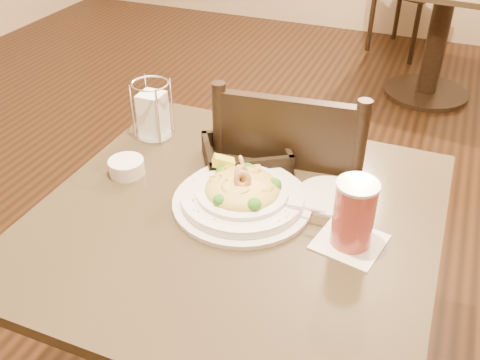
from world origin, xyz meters
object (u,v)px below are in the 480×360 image
at_px(dining_chair_near, 291,204).
at_px(napkin_caddy, 153,113).
at_px(pasta_bowl, 242,194).
at_px(drink_glass, 354,214).
at_px(main_table, 237,283).
at_px(butter_ramekin, 127,167).
at_px(background_table, 441,18).
at_px(side_plate, 330,196).
at_px(bread_basket, 246,156).

height_order(dining_chair_near, napkin_caddy, dining_chair_near).
bearing_deg(pasta_bowl, drink_glass, -8.61).
bearing_deg(drink_glass, napkin_caddy, 158.10).
distance_m(pasta_bowl, napkin_caddy, 0.41).
xyz_separation_m(main_table, pasta_bowl, (-0.00, 0.04, 0.26)).
height_order(napkin_caddy, butter_ramekin, napkin_caddy).
distance_m(main_table, dining_chair_near, 0.37).
height_order(main_table, butter_ramekin, butter_ramekin).
relative_size(main_table, butter_ramekin, 9.99).
bearing_deg(napkin_caddy, main_table, -34.71).
xyz_separation_m(main_table, background_table, (0.29, 2.44, 0.00)).
relative_size(pasta_bowl, butter_ramekin, 4.06).
bearing_deg(main_table, background_table, 83.17).
bearing_deg(side_plate, pasta_bowl, -151.15).
relative_size(drink_glass, butter_ramekin, 1.79).
xyz_separation_m(dining_chair_near, butter_ramekin, (-0.35, -0.32, 0.24)).
distance_m(pasta_bowl, butter_ramekin, 0.32).
relative_size(pasta_bowl, drink_glass, 2.27).
xyz_separation_m(dining_chair_near, side_plate, (0.16, -0.23, 0.23)).
xyz_separation_m(background_table, butter_ramekin, (-0.62, -2.39, 0.25)).
xyz_separation_m(background_table, side_plate, (-0.11, -2.30, 0.23)).
relative_size(main_table, side_plate, 5.57).
bearing_deg(background_table, drink_glass, -90.66).
xyz_separation_m(dining_chair_near, pasta_bowl, (-0.03, -0.33, 0.25)).
relative_size(drink_glass, bread_basket, 0.59).
relative_size(napkin_caddy, side_plate, 1.03).
relative_size(main_table, background_table, 0.90).
bearing_deg(drink_glass, background_table, 89.34).
xyz_separation_m(drink_glass, napkin_caddy, (-0.62, 0.25, -0.01)).
bearing_deg(side_plate, dining_chair_near, 124.91).
height_order(main_table, pasta_bowl, pasta_bowl).
height_order(bread_basket, side_plate, bread_basket).
bearing_deg(side_plate, bread_basket, 164.28).
bearing_deg(side_plate, butter_ramekin, -169.69).
xyz_separation_m(main_table, bread_basket, (-0.06, 0.21, 0.25)).
xyz_separation_m(drink_glass, butter_ramekin, (-0.59, 0.05, -0.06)).
bearing_deg(butter_ramekin, side_plate, 10.31).
height_order(background_table, bread_basket, bread_basket).
relative_size(main_table, dining_chair_near, 0.97).
height_order(pasta_bowl, bread_basket, pasta_bowl).
distance_m(pasta_bowl, bread_basket, 0.18).
relative_size(dining_chair_near, drink_glass, 5.78).
relative_size(bread_basket, butter_ramekin, 3.03).
bearing_deg(bread_basket, main_table, -74.08).
xyz_separation_m(dining_chair_near, bread_basket, (-0.09, -0.16, 0.24)).
height_order(background_table, drink_glass, drink_glass).
xyz_separation_m(background_table, drink_glass, (-0.03, -2.44, 0.30)).
bearing_deg(pasta_bowl, dining_chair_near, 85.37).
bearing_deg(dining_chair_near, bread_basket, 55.50).
distance_m(background_table, butter_ramekin, 2.48).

